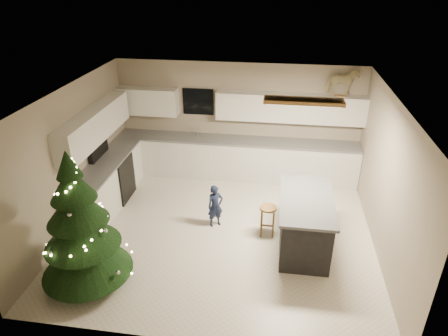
{
  "coord_description": "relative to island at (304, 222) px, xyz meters",
  "views": [
    {
      "loc": [
        0.94,
        -6.06,
        4.45
      ],
      "look_at": [
        0.0,
        0.35,
        1.15
      ],
      "focal_mm": 32.0,
      "sensor_mm": 36.0,
      "label": 1
    }
  ],
  "objects": [
    {
      "name": "island",
      "position": [
        0.0,
        0.0,
        0.0
      ],
      "size": [
        0.9,
        1.7,
        0.95
      ],
      "color": "black",
      "rests_on": "ground_plane"
    },
    {
      "name": "cabinetry",
      "position": [
        -2.4,
        1.84,
        0.28
      ],
      "size": [
        5.5,
        3.2,
        2.0
      ],
      "color": "silver",
      "rests_on": "ground_plane"
    },
    {
      "name": "bar_stool",
      "position": [
        -0.64,
        0.23,
        -0.04
      ],
      "size": [
        0.3,
        0.3,
        0.58
      ],
      "rotation": [
        0.0,
        0.0,
        0.29
      ],
      "color": "brown",
      "rests_on": "ground_plane"
    },
    {
      "name": "christmas_tree",
      "position": [
        -3.34,
        -1.41,
        0.45
      ],
      "size": [
        1.42,
        1.37,
        2.26
      ],
      "rotation": [
        0.0,
        0.0,
        0.1
      ],
      "color": "#3F2816",
      "rests_on": "ground_plane"
    },
    {
      "name": "room_shell",
      "position": [
        -1.47,
        0.19,
        1.27
      ],
      "size": [
        5.52,
        5.02,
        2.61
      ],
      "color": "gray",
      "rests_on": "ground_plane"
    },
    {
      "name": "rocking_horse",
      "position": [
        0.68,
        2.52,
        1.82
      ],
      "size": [
        0.7,
        0.41,
        0.57
      ],
      "rotation": [
        0.0,
        0.0,
        1.76
      ],
      "color": "brown",
      "rests_on": "cabinetry"
    },
    {
      "name": "toddler",
      "position": [
        -1.63,
        0.38,
        -0.06
      ],
      "size": [
        0.37,
        0.33,
        0.84
      ],
      "primitive_type": "imported",
      "rotation": [
        0.0,
        0.0,
        0.56
      ],
      "color": "black",
      "rests_on": "ground_plane"
    },
    {
      "name": "ground_plane",
      "position": [
        -1.49,
        0.19,
        -0.48
      ],
      "size": [
        5.5,
        5.5,
        0.0
      ],
      "primitive_type": "plane",
      "color": "beige"
    }
  ]
}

